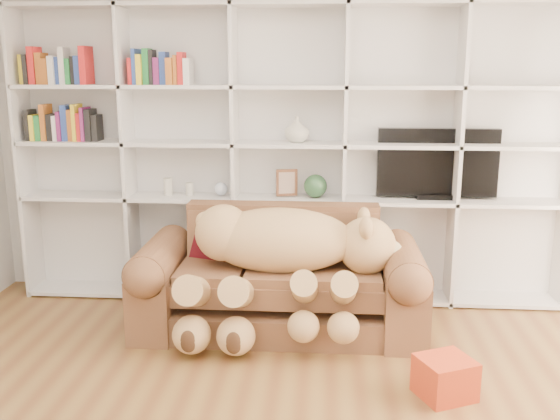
# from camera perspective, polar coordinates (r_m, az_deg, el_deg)

# --- Properties ---
(wall_back) EXTENTS (5.00, 0.02, 2.70)m
(wall_back) POSITION_cam_1_polar(r_m,az_deg,el_deg) (5.20, 1.00, 6.87)
(wall_back) COLOR silver
(wall_back) RESTS_ON floor
(bookshelf) EXTENTS (4.43, 0.35, 2.40)m
(bookshelf) POSITION_cam_1_polar(r_m,az_deg,el_deg) (5.09, -1.80, 6.22)
(bookshelf) COLOR silver
(bookshelf) RESTS_ON floor
(sofa) EXTENTS (2.08, 0.90, 0.88)m
(sofa) POSITION_cam_1_polar(r_m,az_deg,el_deg) (4.66, -0.00, -6.81)
(sofa) COLOR brown
(sofa) RESTS_ON floor
(teddy_bear) EXTENTS (1.57, 0.86, 0.91)m
(teddy_bear) POSITION_cam_1_polar(r_m,az_deg,el_deg) (4.40, 0.07, -4.17)
(teddy_bear) COLOR tan
(teddy_bear) RESTS_ON sofa
(throw_pillow) EXTENTS (0.42, 0.32, 0.40)m
(throw_pillow) POSITION_cam_1_polar(r_m,az_deg,el_deg) (4.76, -5.92, -2.60)
(throw_pillow) COLOR #570F15
(throw_pillow) RESTS_ON sofa
(gift_box) EXTENTS (0.39, 0.38, 0.24)m
(gift_box) POSITION_cam_1_polar(r_m,az_deg,el_deg) (3.93, 14.85, -14.59)
(gift_box) COLOR #C23A19
(gift_box) RESTS_ON floor
(tv) EXTENTS (0.96, 0.18, 0.56)m
(tv) POSITION_cam_1_polar(r_m,az_deg,el_deg) (5.16, 14.17, 4.08)
(tv) COLOR black
(tv) RESTS_ON bookshelf
(picture_frame) EXTENTS (0.18, 0.07, 0.22)m
(picture_frame) POSITION_cam_1_polar(r_m,az_deg,el_deg) (5.07, 0.63, 2.52)
(picture_frame) COLOR brown
(picture_frame) RESTS_ON bookshelf
(green_vase) EXTENTS (0.19, 0.19, 0.19)m
(green_vase) POSITION_cam_1_polar(r_m,az_deg,el_deg) (5.06, 3.26, 2.20)
(green_vase) COLOR #2B5430
(green_vase) RESTS_ON bookshelf
(figurine_tall) EXTENTS (0.08, 0.08, 0.15)m
(figurine_tall) POSITION_cam_1_polar(r_m,az_deg,el_deg) (5.23, -10.19, 2.12)
(figurine_tall) COLOR beige
(figurine_tall) RESTS_ON bookshelf
(figurine_short) EXTENTS (0.07, 0.07, 0.11)m
(figurine_short) POSITION_cam_1_polar(r_m,az_deg,el_deg) (5.19, -8.27, 1.91)
(figurine_short) COLOR beige
(figurine_short) RESTS_ON bookshelf
(snow_globe) EXTENTS (0.11, 0.11, 0.11)m
(snow_globe) POSITION_cam_1_polar(r_m,az_deg,el_deg) (5.14, -5.43, 1.93)
(snow_globe) COLOR silver
(snow_globe) RESTS_ON bookshelf
(shelf_vase) EXTENTS (0.24, 0.24, 0.20)m
(shelf_vase) POSITION_cam_1_polar(r_m,az_deg,el_deg) (5.00, 1.55, 7.38)
(shelf_vase) COLOR beige
(shelf_vase) RESTS_ON bookshelf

